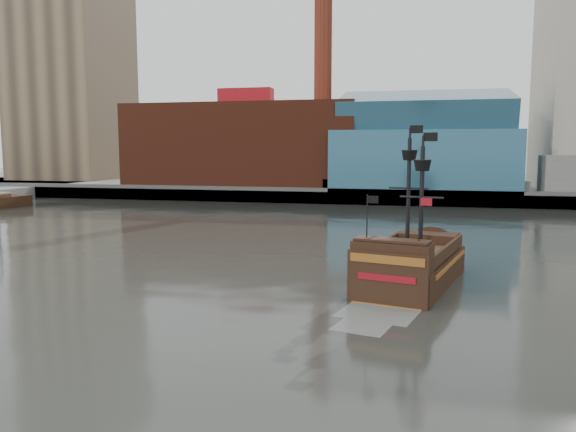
# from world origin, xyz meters

# --- Properties ---
(ground) EXTENTS (400.00, 400.00, 0.00)m
(ground) POSITION_xyz_m (0.00, 0.00, 0.00)
(ground) COLOR #272824
(ground) RESTS_ON ground
(promenade_far) EXTENTS (220.00, 60.00, 2.00)m
(promenade_far) POSITION_xyz_m (0.00, 92.00, 1.00)
(promenade_far) COLOR slate
(promenade_far) RESTS_ON ground
(seawall) EXTENTS (220.00, 1.00, 2.60)m
(seawall) POSITION_xyz_m (0.00, 62.50, 1.30)
(seawall) COLOR #4C4C49
(seawall) RESTS_ON ground
(skyline) EXTENTS (149.00, 45.00, 62.00)m
(skyline) POSITION_xyz_m (5.21, 84.56, 24.55)
(skyline) COLOR #7B674A
(skyline) RESTS_ON promenade_far
(pirate_ship) EXTENTS (7.86, 15.85, 11.39)m
(pirate_ship) POSITION_xyz_m (9.32, 9.37, 1.03)
(pirate_ship) COLOR black
(pirate_ship) RESTS_ON ground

